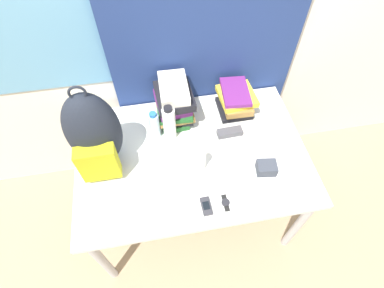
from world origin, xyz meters
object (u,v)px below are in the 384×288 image
(book_stack_left, at_px, (174,103))
(sunscreen_bottle, at_px, (201,159))
(sports_bottle, at_px, (169,124))
(cell_phone, at_px, (206,206))
(backpack, at_px, (94,134))
(camera_pouch, at_px, (266,168))
(wristwatch, at_px, (226,203))
(book_stack_center, at_px, (236,100))
(water_bottle, at_px, (154,126))
(sunglasses_case, at_px, (230,132))

(book_stack_left, bearing_deg, sunscreen_bottle, -76.59)
(book_stack_left, relative_size, sports_bottle, 1.10)
(sunscreen_bottle, xyz_separation_m, cell_phone, (-0.02, -0.24, -0.07))
(backpack, height_order, camera_pouch, backpack)
(sports_bottle, distance_m, cell_phone, 0.51)
(camera_pouch, xyz_separation_m, wristwatch, (-0.26, -0.15, -0.03))
(book_stack_center, height_order, sports_bottle, sports_bottle)
(water_bottle, bearing_deg, wristwatch, -58.63)
(wristwatch, bearing_deg, sports_bottle, 114.72)
(book_stack_left, bearing_deg, cell_phone, -83.46)
(book_stack_left, xyz_separation_m, book_stack_center, (0.38, -0.00, -0.05))
(backpack, bearing_deg, wristwatch, -31.95)
(backpack, bearing_deg, water_bottle, 21.89)
(book_stack_center, distance_m, sunglasses_case, 0.21)
(camera_pouch, distance_m, wristwatch, 0.30)
(book_stack_left, distance_m, water_bottle, 0.18)
(cell_phone, xyz_separation_m, wristwatch, (0.10, 0.00, -0.00))
(backpack, relative_size, water_bottle, 2.77)
(camera_pouch, bearing_deg, water_bottle, 148.24)
(book_stack_center, bearing_deg, backpack, -163.65)
(cell_phone, relative_size, sunglasses_case, 0.66)
(water_bottle, height_order, sports_bottle, sports_bottle)
(sports_bottle, xyz_separation_m, wristwatch, (0.22, -0.48, -0.12))
(book_stack_left, distance_m, cell_phone, 0.64)
(cell_phone, distance_m, wristwatch, 0.10)
(book_stack_left, distance_m, camera_pouch, 0.65)
(book_stack_left, height_order, water_bottle, book_stack_left)
(sunscreen_bottle, distance_m, cell_phone, 0.25)
(water_bottle, relative_size, wristwatch, 2.14)
(book_stack_left, xyz_separation_m, sunglasses_case, (0.30, -0.19, -0.12))
(sports_bottle, height_order, wristwatch, sports_bottle)
(book_stack_center, xyz_separation_m, wristwatch, (-0.21, -0.62, -0.08))
(backpack, distance_m, sunscreen_bottle, 0.56)
(water_bottle, bearing_deg, sunglasses_case, -9.00)
(water_bottle, distance_m, wristwatch, 0.59)
(cell_phone, bearing_deg, camera_pouch, 22.39)
(backpack, xyz_separation_m, wristwatch, (0.60, -0.38, -0.23))
(sports_bottle, xyz_separation_m, sunscreen_bottle, (0.14, -0.24, -0.04))
(backpack, distance_m, wristwatch, 0.75)
(sunscreen_bottle, bearing_deg, cell_phone, -94.72)
(book_stack_left, distance_m, wristwatch, 0.65)
(sunglasses_case, bearing_deg, book_stack_center, 67.00)
(cell_phone, height_order, wristwatch, cell_phone)
(backpack, height_order, book_stack_center, backpack)
(book_stack_left, xyz_separation_m, cell_phone, (0.07, -0.62, -0.13))
(water_bottle, relative_size, sports_bottle, 0.79)
(book_stack_left, height_order, book_stack_center, book_stack_left)
(sports_bottle, distance_m, sunscreen_bottle, 0.28)
(water_bottle, bearing_deg, sunscreen_bottle, -49.85)
(book_stack_left, distance_m, sunscreen_bottle, 0.40)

